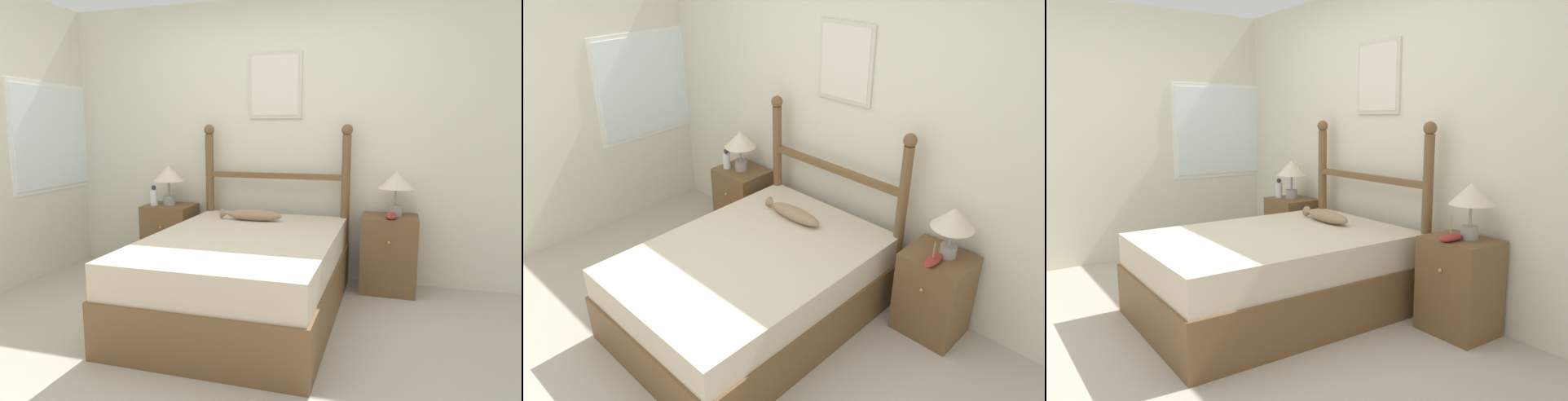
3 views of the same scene
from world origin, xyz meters
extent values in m
plane|color=#B7AD9E|center=(0.00, 0.00, 0.00)|extent=(16.00, 16.00, 0.00)
cube|color=beige|center=(0.00, 1.73, 1.27)|extent=(6.40, 0.06, 2.55)
cube|color=beige|center=(-0.02, 1.69, 1.77)|extent=(0.50, 0.02, 0.59)
cube|color=silver|center=(-0.02, 1.68, 1.77)|extent=(0.44, 0.01, 0.53)
cube|color=beige|center=(-2.13, 0.00, 1.27)|extent=(0.06, 6.40, 2.55)
cube|color=white|center=(-2.10, 1.22, 1.30)|extent=(0.01, 1.05, 1.02)
cube|color=white|center=(-2.09, 1.22, 1.30)|extent=(0.01, 0.97, 0.94)
cube|color=brown|center=(0.02, 0.65, 0.18)|extent=(1.36, 1.92, 0.37)
cube|color=beige|center=(0.02, 0.65, 0.49)|extent=(1.32, 1.88, 0.23)
cylinder|color=brown|center=(-0.63, 1.57, 0.67)|extent=(0.08, 0.08, 1.33)
sphere|color=brown|center=(-0.63, 1.57, 1.37)|extent=(0.10, 0.10, 0.10)
cylinder|color=brown|center=(0.66, 1.57, 0.67)|extent=(0.08, 0.08, 1.33)
sphere|color=brown|center=(0.66, 1.57, 1.37)|extent=(0.10, 0.10, 0.10)
cube|color=brown|center=(0.02, 1.57, 0.96)|extent=(1.28, 0.05, 0.05)
cube|color=brown|center=(-1.01, 1.48, 0.33)|extent=(0.46, 0.38, 0.66)
sphere|color=tan|center=(-1.01, 1.28, 0.47)|extent=(0.02, 0.02, 0.02)
cube|color=brown|center=(1.04, 1.48, 0.33)|extent=(0.46, 0.38, 0.66)
sphere|color=tan|center=(1.04, 1.28, 0.47)|extent=(0.02, 0.02, 0.02)
cylinder|color=gray|center=(-1.01, 1.48, 0.70)|extent=(0.12, 0.12, 0.09)
cylinder|color=gray|center=(-1.01, 1.48, 0.82)|extent=(0.02, 0.02, 0.14)
cone|color=beige|center=(-1.01, 1.48, 0.96)|extent=(0.29, 0.29, 0.15)
cylinder|color=gray|center=(1.08, 1.51, 0.70)|extent=(0.12, 0.12, 0.09)
cylinder|color=gray|center=(1.08, 1.51, 0.82)|extent=(0.02, 0.02, 0.14)
cone|color=beige|center=(1.08, 1.51, 0.96)|extent=(0.29, 0.29, 0.15)
cylinder|color=white|center=(-1.14, 1.41, 0.73)|extent=(0.07, 0.07, 0.15)
sphere|color=#333338|center=(-1.14, 1.41, 0.83)|extent=(0.05, 0.05, 0.05)
ellipsoid|color=maroon|center=(1.05, 1.36, 0.68)|extent=(0.08, 0.21, 0.05)
cylinder|color=#997F56|center=(1.05, 1.36, 0.77)|extent=(0.01, 0.01, 0.12)
ellipsoid|color=#997A5B|center=(-0.07, 1.22, 0.65)|extent=(0.49, 0.14, 0.10)
cone|color=#997A5B|center=(-0.34, 1.22, 0.65)|extent=(0.06, 0.09, 0.09)
camera|label=1|loc=(1.08, -2.52, 1.39)|focal=32.00mm
camera|label=2|loc=(2.30, -1.36, 2.63)|focal=35.00mm
camera|label=3|loc=(3.15, -1.24, 1.45)|focal=35.00mm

